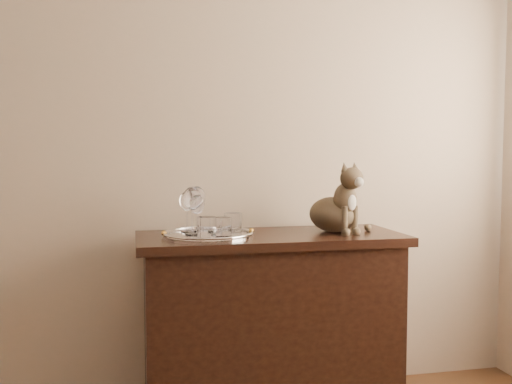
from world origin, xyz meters
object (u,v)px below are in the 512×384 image
cat (334,197)px  wine_glass_c (192,211)px  wine_glass_b (197,209)px  wine_glass_a (187,212)px  tumbler_b (207,228)px  tray (208,235)px  tumbler_a (223,227)px  sideboard (270,326)px  wine_glass_d (197,215)px  tumbler_c (233,223)px

cat → wine_glass_c: bearing=161.8°
wine_glass_b → wine_glass_c: (-0.03, -0.11, 0.00)m
wine_glass_a → tumbler_b: 0.21m
tray → tumbler_b: size_ratio=4.42×
tumbler_a → cat: size_ratio=0.26×
sideboard → cat: 0.66m
wine_glass_c → wine_glass_d: bearing=-26.8°
wine_glass_b → wine_glass_d: size_ratio=1.18×
wine_glass_b → tumbler_c: bearing=-27.1°
wine_glass_c → wine_glass_d: wine_glass_c is taller
wine_glass_a → tumbler_c: size_ratio=2.10×
wine_glass_c → tumbler_a: wine_glass_c is taller
wine_glass_a → wine_glass_b: (0.05, 0.03, 0.01)m
wine_glass_c → tumbler_b: (0.05, -0.12, -0.06)m
wine_glass_d → tumbler_b: 0.12m
wine_glass_a → tumbler_c: (0.20, -0.05, -0.05)m
wine_glass_a → wine_glass_b: 0.06m
tray → wine_glass_b: 0.16m
cat → wine_glass_b: bearing=152.0°
wine_glass_b → cat: 0.64m
wine_glass_a → wine_glass_c: 0.08m
wine_glass_b → tumbler_c: size_ratio=2.33×
sideboard → tumbler_a: size_ratio=14.35×
sideboard → wine_glass_a: size_ratio=6.43×
cat → tray: bearing=161.8°
sideboard → wine_glass_c: (-0.35, 0.00, 0.54)m
wine_glass_b → tumbler_c: 0.18m
wine_glass_b → sideboard: bearing=-19.5°
tray → wine_glass_b: wine_glass_b is taller
tumbler_b → cat: size_ratio=0.28×
tray → tumbler_b: (-0.02, -0.12, 0.05)m
wine_glass_a → wine_glass_b: wine_glass_b is taller
wine_glass_c → wine_glass_d: (0.02, -0.01, -0.02)m
tumbler_c → cat: size_ratio=0.27×
wine_glass_a → tray: bearing=-40.8°
wine_glass_c → cat: (0.66, 0.02, 0.05)m
tray → cat: cat is taller
wine_glass_b → wine_glass_c: bearing=-106.9°
tumbler_b → tumbler_c: (0.14, 0.15, -0.00)m
tumbler_c → cat: bearing=-1.8°
tumbler_a → tumbler_b: (-0.07, -0.03, 0.00)m
sideboard → wine_glass_c: size_ratio=5.66×
wine_glass_c → cat: cat is taller
sideboard → wine_glass_c: bearing=179.4°
wine_glass_b → wine_glass_d: 0.12m
wine_glass_a → tumbler_b: size_ratio=2.06×
tumbler_a → cat: (0.54, 0.10, 0.11)m
sideboard → wine_glass_d: 0.62m
wine_glass_a → wine_glass_b: size_ratio=0.90×
wine_glass_a → cat: size_ratio=0.57×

